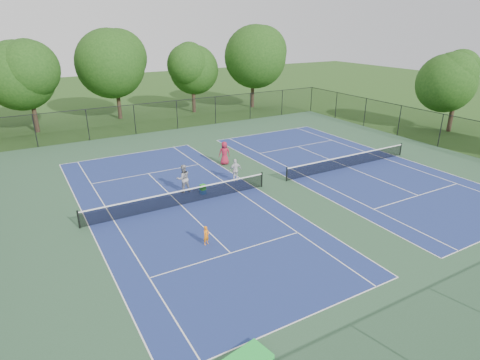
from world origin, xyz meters
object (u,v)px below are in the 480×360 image
tree_side_f (458,80)px  bystander_c (224,153)px  bystander_a (235,170)px  child_player (206,235)px  ball_hopper (203,187)px  ball_crate (203,192)px  tree_back_b (114,60)px  instructor (183,178)px  tree_back_c (192,67)px  tree_back_a (27,72)px  tree_back_d (253,54)px

tree_side_f → bystander_c: (-25.05, 2.43, -4.32)m
bystander_a → child_player: bearing=55.1°
bystander_c → ball_hopper: bearing=61.4°
bystander_a → ball_crate: bystander_a is taller
tree_back_b → child_player: (-3.65, -31.03, -6.08)m
tree_side_f → instructor: size_ratio=4.25×
child_player → bystander_a: bearing=27.5°
tree_back_c → ball_crate: 26.65m
child_player → bystander_a: bystander_a is taller
tree_back_b → instructor: bearing=-94.8°
instructor → ball_hopper: 1.43m
tree_side_f → instructor: tree_side_f is taller
tree_back_a → ball_hopper: tree_back_a is taller
tree_back_b → child_player: 31.83m
tree_back_c → bystander_c: (-6.05, -19.57, -4.55)m
child_player → bystander_a: 8.87m
tree_back_a → child_player: (5.35, -29.03, -5.52)m
tree_back_d → bystander_c: 24.02m
child_player → instructor: instructor is taller
tree_back_d → ball_crate: (-18.07, -23.09, -6.68)m
ball_hopper → tree_side_f: bearing=4.1°
tree_back_c → tree_back_b: bearing=173.7°
tree_back_c → ball_crate: size_ratio=23.82×
child_player → tree_back_a: bearing=77.0°
ball_hopper → child_player: bearing=-113.5°
tree_back_c → tree_back_a: bearing=-176.8°
tree_back_c → tree_back_d: 8.17m
tree_back_c → bystander_a: 24.64m
tree_back_c → bystander_c: size_ratio=4.53×
tree_side_f → bystander_c: bearing=174.5°
tree_side_f → bystander_a: bearing=-177.5°
bystander_c → ball_hopper: bystander_c is taller
tree_back_c → ball_hopper: 26.58m
tree_back_b → tree_side_f: (28.00, -23.00, -1.34)m
bystander_c → ball_crate: bystander_c is taller
tree_back_a → ball_hopper: size_ratio=24.76×
tree_back_d → bystander_a: 27.45m
ball_hopper → instructor: bearing=134.5°
tree_back_a → tree_back_c: (18.00, 1.00, -0.56)m
tree_back_d → child_player: 36.18m
bystander_a → ball_hopper: bystander_a is taller
ball_hopper → bystander_c: bearing=48.4°
tree_back_a → bystander_a: size_ratio=5.56×
tree_back_c → tree_side_f: (19.00, -22.00, -0.23)m
child_player → ball_crate: child_player is taller
tree_back_a → tree_side_f: (37.00, -21.00, -0.79)m
tree_back_b → bystander_c: tree_back_b is taller
bystander_a → bystander_c: bearing=-101.8°
tree_side_f → ball_hopper: 29.53m
instructor → ball_crate: bearing=135.1°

